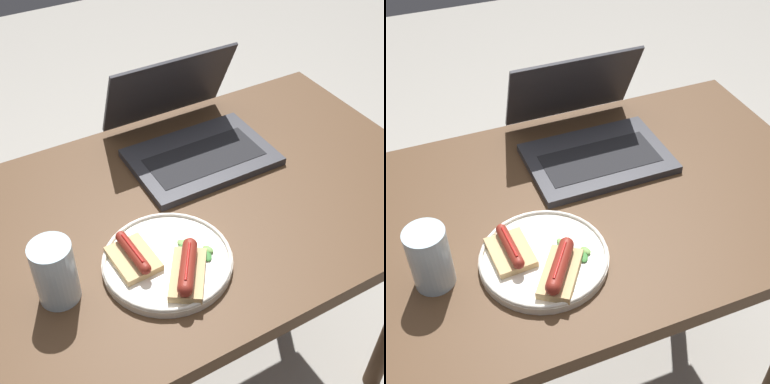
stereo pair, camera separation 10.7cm
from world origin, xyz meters
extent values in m
cube|color=#4C331E|center=(0.00, 0.00, 0.73)|extent=(1.19, 0.68, 0.04)
cylinder|color=#4C331E|center=(0.52, 0.26, 0.35)|extent=(0.05, 0.05, 0.71)
cube|color=#2D2D33|center=(0.13, 0.12, 0.75)|extent=(0.32, 0.22, 0.02)
cube|color=black|center=(0.13, 0.11, 0.76)|extent=(0.26, 0.12, 0.00)
cube|color=#2D2D33|center=(0.13, 0.27, 0.86)|extent=(0.32, 0.10, 0.19)
cube|color=#0C1433|center=(0.13, 0.27, 0.86)|extent=(0.29, 0.08, 0.17)
cylinder|color=silver|center=(-0.09, -0.13, 0.75)|extent=(0.25, 0.25, 0.02)
torus|color=silver|center=(-0.09, -0.13, 0.76)|extent=(0.24, 0.24, 0.01)
cube|color=tan|center=(-0.14, -0.10, 0.77)|extent=(0.08, 0.10, 0.01)
cylinder|color=maroon|center=(-0.14, -0.10, 0.78)|extent=(0.03, 0.10, 0.02)
sphere|color=maroon|center=(-0.15, -0.05, 0.78)|extent=(0.02, 0.02, 0.02)
sphere|color=maroon|center=(-0.14, -0.15, 0.78)|extent=(0.02, 0.02, 0.02)
cylinder|color=red|center=(-0.14, -0.10, 0.79)|extent=(0.01, 0.08, 0.01)
cube|color=tan|center=(-0.08, -0.18, 0.77)|extent=(0.12, 0.13, 0.02)
cylinder|color=maroon|center=(-0.08, -0.18, 0.79)|extent=(0.08, 0.10, 0.03)
sphere|color=maroon|center=(-0.10, -0.22, 0.79)|extent=(0.03, 0.03, 0.03)
sphere|color=maroon|center=(-0.05, -0.14, 0.79)|extent=(0.03, 0.03, 0.03)
cylinder|color=red|center=(-0.08, -0.18, 0.80)|extent=(0.05, 0.07, 0.01)
ellipsoid|color=#387A33|center=(-0.03, -0.16, 0.76)|extent=(0.02, 0.02, 0.00)
ellipsoid|color=#709E4C|center=(-0.04, -0.11, 0.76)|extent=(0.02, 0.03, 0.01)
ellipsoid|color=#709E4C|center=(-0.01, -0.14, 0.76)|extent=(0.02, 0.03, 0.01)
ellipsoid|color=#2D662D|center=(-0.05, -0.12, 0.76)|extent=(0.03, 0.03, 0.01)
ellipsoid|color=#2D662D|center=(-0.04, -0.15, 0.76)|extent=(0.03, 0.02, 0.01)
ellipsoid|color=#387A33|center=(-0.04, -0.11, 0.76)|extent=(0.03, 0.03, 0.01)
ellipsoid|color=#709E4C|center=(-0.02, -0.14, 0.76)|extent=(0.02, 0.03, 0.01)
ellipsoid|color=#387A33|center=(-0.02, -0.16, 0.76)|extent=(0.02, 0.03, 0.01)
cylinder|color=silver|center=(-0.29, -0.09, 0.81)|extent=(0.07, 0.07, 0.13)
camera|label=1|loc=(-0.38, -0.73, 1.51)|focal=50.00mm
camera|label=2|loc=(-0.28, -0.77, 1.51)|focal=50.00mm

